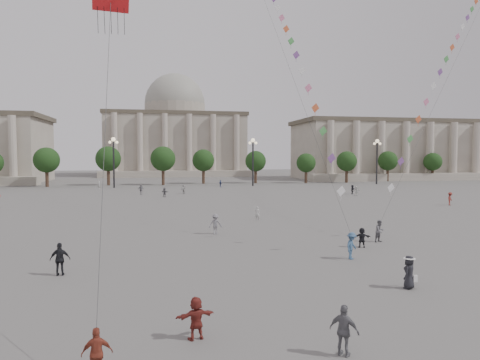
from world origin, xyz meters
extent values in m
plane|color=#595754|center=(0.00, 0.00, 0.00)|extent=(360.00, 360.00, 0.00)
cube|color=gray|center=(75.00, 95.00, 8.00)|extent=(80.00, 22.00, 16.00)
cube|color=#4E4639|center=(75.00, 95.00, 16.60)|extent=(81.60, 22.44, 1.20)
cube|color=gray|center=(75.00, 82.00, 1.00)|extent=(84.00, 4.00, 2.00)
cube|color=gray|center=(0.00, 130.00, 10.00)|extent=(46.00, 30.00, 20.00)
cube|color=#4E4639|center=(0.00, 130.00, 20.60)|extent=(46.92, 30.60, 1.20)
cube|color=gray|center=(0.00, 113.00, 1.00)|extent=(48.30, 4.00, 2.00)
cylinder|color=gray|center=(0.00, 130.00, 22.50)|extent=(21.00, 21.00, 5.00)
sphere|color=gray|center=(0.00, 130.00, 25.00)|extent=(21.00, 21.00, 21.00)
cylinder|color=#3A2A1D|center=(-30.00, 78.00, 1.76)|extent=(0.70, 0.70, 3.52)
sphere|color=black|center=(-30.00, 78.00, 5.44)|extent=(5.12, 5.12, 5.12)
cylinder|color=#3A2A1D|center=(-18.00, 78.00, 1.76)|extent=(0.70, 0.70, 3.52)
sphere|color=black|center=(-18.00, 78.00, 5.44)|extent=(5.12, 5.12, 5.12)
cylinder|color=#3A2A1D|center=(-6.00, 78.00, 1.76)|extent=(0.70, 0.70, 3.52)
sphere|color=black|center=(-6.00, 78.00, 5.44)|extent=(5.12, 5.12, 5.12)
cylinder|color=#3A2A1D|center=(6.00, 78.00, 1.76)|extent=(0.70, 0.70, 3.52)
sphere|color=black|center=(6.00, 78.00, 5.44)|extent=(5.12, 5.12, 5.12)
cylinder|color=#3A2A1D|center=(18.00, 78.00, 1.76)|extent=(0.70, 0.70, 3.52)
sphere|color=black|center=(18.00, 78.00, 5.44)|extent=(5.12, 5.12, 5.12)
cylinder|color=#3A2A1D|center=(30.00, 78.00, 1.76)|extent=(0.70, 0.70, 3.52)
sphere|color=black|center=(30.00, 78.00, 5.44)|extent=(5.12, 5.12, 5.12)
cylinder|color=#3A2A1D|center=(42.00, 78.00, 1.76)|extent=(0.70, 0.70, 3.52)
sphere|color=black|center=(42.00, 78.00, 5.44)|extent=(5.12, 5.12, 5.12)
cylinder|color=#3A2A1D|center=(54.00, 78.00, 1.76)|extent=(0.70, 0.70, 3.52)
sphere|color=black|center=(54.00, 78.00, 5.44)|extent=(5.12, 5.12, 5.12)
cylinder|color=#3A2A1D|center=(66.00, 78.00, 1.76)|extent=(0.70, 0.70, 3.52)
sphere|color=black|center=(66.00, 78.00, 5.44)|extent=(5.12, 5.12, 5.12)
cylinder|color=#262628|center=(-15.00, 70.00, 5.00)|extent=(0.36, 0.36, 10.00)
sphere|color=#FFE5B2|center=(-15.00, 70.00, 10.20)|extent=(0.90, 0.90, 0.90)
sphere|color=#FFE5B2|center=(-15.70, 70.00, 9.60)|extent=(0.60, 0.60, 0.60)
sphere|color=#FFE5B2|center=(-14.30, 70.00, 9.60)|extent=(0.60, 0.60, 0.60)
cylinder|color=#262628|center=(15.00, 70.00, 5.00)|extent=(0.36, 0.36, 10.00)
sphere|color=#FFE5B2|center=(15.00, 70.00, 10.20)|extent=(0.90, 0.90, 0.90)
sphere|color=#FFE5B2|center=(14.30, 70.00, 9.60)|extent=(0.60, 0.60, 0.60)
sphere|color=#FFE5B2|center=(15.70, 70.00, 9.60)|extent=(0.60, 0.60, 0.60)
cylinder|color=#262628|center=(45.00, 70.00, 5.00)|extent=(0.36, 0.36, 10.00)
sphere|color=#FFE5B2|center=(45.00, 70.00, 10.20)|extent=(0.90, 0.90, 0.90)
sphere|color=#FFE5B2|center=(44.30, 70.00, 9.60)|extent=(0.60, 0.60, 0.60)
sphere|color=#FFE5B2|center=(45.70, 70.00, 9.60)|extent=(0.60, 0.60, 0.60)
imported|color=navy|center=(7.37, 68.00, 0.76)|extent=(0.87, 0.91, 1.53)
imported|color=black|center=(9.27, 5.88, 0.74)|extent=(1.43, 0.70, 1.48)
imported|color=#AEAEAA|center=(-1.33, 53.14, 0.82)|extent=(1.23, 1.53, 1.63)
imported|color=slate|center=(-0.73, 13.20, 0.89)|extent=(1.19, 0.73, 1.79)
imported|color=white|center=(27.53, 44.51, 0.78)|extent=(1.52, 0.79, 1.56)
imported|color=maroon|center=(33.70, 28.73, 0.90)|extent=(1.33, 1.23, 1.79)
imported|color=black|center=(28.03, 47.08, 0.82)|extent=(1.38, 1.44, 1.64)
imported|color=silver|center=(-17.76, 68.00, 0.82)|extent=(0.68, 0.71, 1.63)
imported|color=#5F5E63|center=(-4.73, 47.91, 0.77)|extent=(1.35, 1.32, 1.55)
imported|color=#B8B7B4|center=(4.63, 20.34, 0.74)|extent=(0.64, 0.56, 1.48)
imported|color=slate|center=(-8.72, 52.72, 0.88)|extent=(1.04, 0.46, 1.76)
imported|color=brown|center=(-7.35, -10.00, 0.80)|extent=(0.96, 0.47, 1.59)
imported|color=maroon|center=(-4.14, -7.74, 0.80)|extent=(1.56, 0.81, 1.60)
imported|color=slate|center=(0.71, -10.00, 0.88)|extent=(1.04, 1.03, 1.77)
imported|color=black|center=(-11.04, 2.14, 0.94)|extent=(1.12, 0.50, 1.88)
imported|color=#38597E|center=(6.95, 2.67, 0.89)|extent=(1.30, 1.27, 1.79)
imported|color=slate|center=(11.61, 7.51, 0.87)|extent=(1.03, 0.92, 1.75)
imported|color=black|center=(7.12, -3.68, 0.85)|extent=(0.99, 0.94, 1.70)
cone|color=white|center=(7.12, -3.68, 1.62)|extent=(0.52, 0.52, 0.14)
cylinder|color=white|center=(7.12, -3.68, 1.56)|extent=(0.60, 0.60, 0.02)
cube|color=white|center=(7.37, -3.83, 0.55)|extent=(0.22, 0.10, 0.35)
cube|color=red|center=(-8.31, 4.85, 16.35)|extent=(2.26, 0.87, 1.02)
cylinder|color=#3F3F3F|center=(-7.83, -2.57, 8.97)|extent=(0.02, 0.02, 20.95)
cube|color=white|center=(7.02, 4.60, 4.35)|extent=(0.76, 0.25, 0.76)
cube|color=#824D9A|center=(7.09, 6.53, 6.63)|extent=(0.76, 0.25, 0.76)
cube|color=#4CA451|center=(7.16, 8.46, 8.74)|extent=(0.76, 0.25, 0.76)
cube|color=#E16134|center=(7.23, 10.39, 10.75)|extent=(0.76, 0.25, 0.76)
cube|color=pink|center=(7.30, 12.32, 12.68)|extent=(0.76, 0.25, 0.76)
cube|color=white|center=(7.37, 14.26, 14.55)|extent=(0.76, 0.25, 0.76)
cube|color=#824D9A|center=(7.45, 16.19, 16.38)|extent=(0.76, 0.25, 0.76)
cube|color=#4CA451|center=(7.52, 18.12, 18.16)|extent=(0.76, 0.25, 0.76)
cube|color=#E16134|center=(7.59, 20.05, 19.92)|extent=(0.76, 0.25, 0.76)
cube|color=pink|center=(7.66, 21.98, 21.65)|extent=(0.76, 0.25, 0.76)
cube|color=white|center=(7.73, 23.92, 23.35)|extent=(0.76, 0.25, 0.76)
cylinder|color=#3F3F3F|center=(31.67, 23.80, 21.45)|extent=(0.02, 0.02, 65.29)
cube|color=white|center=(13.29, 8.87, 4.18)|extent=(0.76, 0.25, 0.76)
cube|color=#824D9A|center=(14.96, 10.22, 6.33)|extent=(0.76, 0.25, 0.76)
cube|color=#4CA451|center=(16.63, 11.58, 8.31)|extent=(0.76, 0.25, 0.76)
cube|color=#E16134|center=(18.30, 12.94, 10.20)|extent=(0.76, 0.25, 0.76)
cube|color=pink|center=(19.97, 14.30, 12.02)|extent=(0.76, 0.25, 0.76)
cube|color=white|center=(21.64, 15.65, 13.78)|extent=(0.76, 0.25, 0.76)
cube|color=#824D9A|center=(23.31, 17.01, 15.50)|extent=(0.76, 0.25, 0.76)
cube|color=#4CA451|center=(24.98, 18.37, 17.19)|extent=(0.76, 0.25, 0.76)
cube|color=#E16134|center=(26.65, 19.73, 18.84)|extent=(0.76, 0.25, 0.76)
cube|color=pink|center=(28.32, 21.08, 20.46)|extent=(0.76, 0.25, 0.76)
cube|color=white|center=(29.99, 22.44, 22.06)|extent=(0.76, 0.25, 0.76)
cube|color=#824D9A|center=(31.67, 23.80, 23.64)|extent=(0.76, 0.25, 0.76)
cube|color=#4CA451|center=(33.34, 25.16, 25.20)|extent=(0.76, 0.25, 0.76)
cube|color=#E16134|center=(35.01, 26.51, 26.74)|extent=(0.76, 0.25, 0.76)
camera|label=1|loc=(-5.39, -23.31, 6.84)|focal=32.00mm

